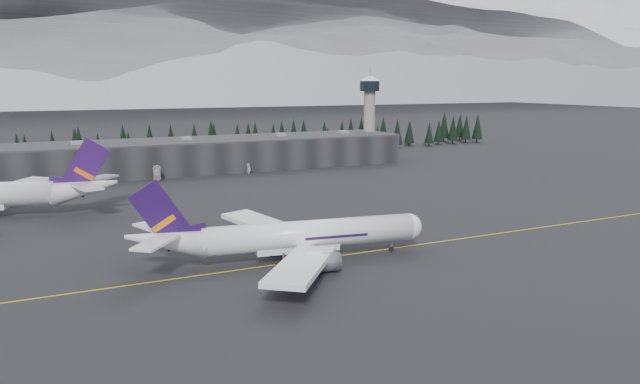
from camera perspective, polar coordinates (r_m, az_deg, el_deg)
name	(u,v)px	position (r m, az deg, el deg)	size (l,w,h in m)	color
ground	(360,250)	(121.62, 3.98, -5.79)	(1400.00, 1400.00, 0.00)	black
taxiline	(364,252)	(119.94, 4.44, -6.03)	(400.00, 0.40, 0.02)	gold
terminal	(211,154)	(235.59, -10.81, 3.74)	(160.00, 30.00, 12.60)	black
control_tower	(369,108)	(265.10, 4.97, 8.38)	(10.00, 10.00, 37.70)	gray
treeline	(191,143)	(271.29, -12.74, 4.84)	(360.00, 20.00, 15.00)	black
mountain_ridge	(89,103)	(1103.95, -22.12, 8.29)	(4400.00, 900.00, 420.00)	white
jet_main	(285,237)	(112.94, -3.54, -4.48)	(59.61, 54.66, 17.60)	white
gse_vehicle_a	(157,179)	(213.26, -15.96, 1.28)	(2.62, 5.69, 1.58)	silver
gse_vehicle_b	(249,172)	(223.08, -7.12, 2.00)	(1.67, 4.14, 1.41)	white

